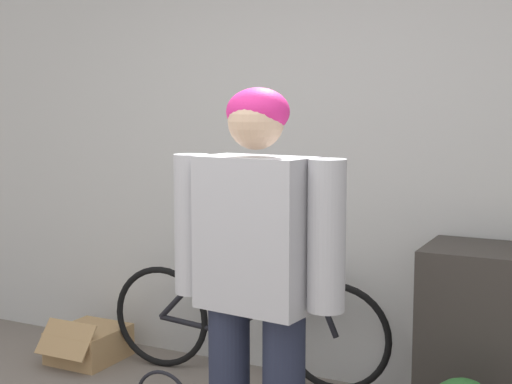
% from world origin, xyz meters
% --- Properties ---
extents(wall_back, '(8.00, 0.07, 2.60)m').
position_xyz_m(wall_back, '(0.00, 2.30, 1.30)').
color(wall_back, silver).
rests_on(wall_back, ground_plane).
extents(person, '(0.72, 0.29, 1.64)m').
position_xyz_m(person, '(0.23, 0.94, 0.94)').
color(person, '#23283D').
rests_on(person, ground_plane).
extents(bicycle, '(1.69, 0.46, 0.69)m').
position_xyz_m(bicycle, '(-0.42, 2.06, 0.34)').
color(bicycle, black).
rests_on(bicycle, ground_plane).
extents(cardboard_box, '(0.38, 0.49, 0.28)m').
position_xyz_m(cardboard_box, '(-1.42, 1.89, 0.10)').
color(cardboard_box, tan).
rests_on(cardboard_box, ground_plane).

